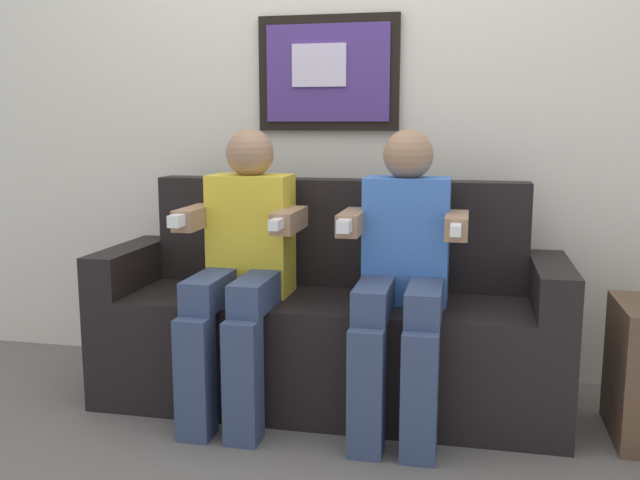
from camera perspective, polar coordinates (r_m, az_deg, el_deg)
The scene contains 5 objects.
ground_plane at distance 2.68m, azimuth -0.71°, elevation -15.49°, with size 5.52×5.52×0.00m, color #66605B.
back_wall_assembly at distance 3.18m, azimuth 2.36°, elevation 12.57°, with size 4.25×0.10×2.60m.
couch at distance 2.86m, azimuth 0.75°, elevation -7.11°, with size 1.85×0.58×0.90m.
person_on_left at distance 2.71m, azimuth -6.40°, elevation -1.70°, with size 0.46×0.56×1.11m.
person_on_right at distance 2.59m, azimuth 6.80°, elevation -2.27°, with size 0.46×0.56×1.11m.
Camera 1 is at (0.55, -2.36, 1.13)m, focal length 39.13 mm.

